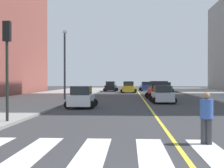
{
  "coord_description": "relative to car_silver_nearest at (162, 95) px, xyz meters",
  "views": [
    {
      "loc": [
        -1.58,
        -5.35,
        2.18
      ],
      "look_at": [
        -3.18,
        22.39,
        1.85
      ],
      "focal_mm": 49.3,
      "sensor_mm": 36.0,
      "label": 1
    }
  ],
  "objects": [
    {
      "name": "car_red_fourth",
      "position": [
        0.2,
        5.95,
        0.19
      ],
      "size": [
        3.08,
        4.79,
        2.1
      ],
      "rotation": [
        0.0,
        0.0,
        3.19
      ],
      "color": "red",
      "rests_on": "ground"
    },
    {
      "name": "car_green_second",
      "position": [
        3.73,
        29.11,
        0.07
      ],
      "size": [
        2.65,
        4.15,
        1.83
      ],
      "rotation": [
        0.0,
        0.0,
        3.18
      ],
      "color": "#236B42",
      "rests_on": "ground"
    },
    {
      "name": "pedestrian_crossing",
      "position": [
        -0.52,
        -19.07,
        0.19
      ],
      "size": [
        0.44,
        0.44,
        1.78
      ],
      "rotation": [
        0.0,
        0.0,
        5.82
      ],
      "color": "#38383D",
      "rests_on": "ground"
    },
    {
      "name": "car_silver_nearest",
      "position": [
        0.0,
        0.0,
        0.0
      ],
      "size": [
        2.45,
        3.84,
        1.69
      ],
      "rotation": [
        0.0,
        0.0,
        3.18
      ],
      "color": "#B7B7BC",
      "rests_on": "ground"
    },
    {
      "name": "sidewalk_kerb_west",
      "position": [
        -13.75,
        -4.29,
        -0.71
      ],
      "size": [
        10.0,
        120.0,
        0.15
      ],
      "primitive_type": "cube",
      "color": "gray",
      "rests_on": "ground"
    },
    {
      "name": "car_black_sixth",
      "position": [
        -6.87,
        30.99,
        0.13
      ],
      "size": [
        2.88,
        4.5,
        1.97
      ],
      "rotation": [
        0.0,
        0.0,
        -0.04
      ],
      "color": "black",
      "rests_on": "ground"
    },
    {
      "name": "street_lamp",
      "position": [
        -10.03,
        2.6,
        3.72
      ],
      "size": [
        0.44,
        0.44,
        7.39
      ],
      "color": "#38383D",
      "rests_on": "sidewalk_kerb_west"
    },
    {
      "name": "traffic_light_far_corner",
      "position": [
        -9.23,
        -14.67,
        2.85
      ],
      "size": [
        0.36,
        0.41,
        4.97
      ],
      "color": "black",
      "rests_on": "sidewalk_kerb_west"
    },
    {
      "name": "car_blue_seventh",
      "position": [
        0.2,
        34.92,
        0.1
      ],
      "size": [
        2.76,
        4.32,
        1.9
      ],
      "rotation": [
        0.0,
        0.0,
        3.18
      ],
      "color": "#2D479E",
      "rests_on": "ground"
    },
    {
      "name": "crosswalk_paint",
      "position": [
        -1.55,
        -20.29,
        -0.78
      ],
      "size": [
        13.5,
        4.0,
        0.01
      ],
      "color": "silver",
      "rests_on": "ground"
    },
    {
      "name": "car_white_third",
      "position": [
        -6.96,
        -5.38,
        0.02
      ],
      "size": [
        2.46,
        3.9,
        1.73
      ],
      "rotation": [
        0.0,
        0.0,
        0.02
      ],
      "color": "silver",
      "rests_on": "ground"
    },
    {
      "name": "car_yellow_fifth",
      "position": [
        -3.29,
        24.06,
        0.15
      ],
      "size": [
        2.91,
        4.56,
        2.01
      ],
      "rotation": [
        0.0,
        0.0,
        -0.04
      ],
      "color": "gold",
      "rests_on": "ground"
    },
    {
      "name": "lane_divider_paint",
      "position": [
        -1.55,
        15.71,
        -0.78
      ],
      "size": [
        0.16,
        80.0,
        0.01
      ],
      "primitive_type": "cube",
      "color": "yellow",
      "rests_on": "ground"
    }
  ]
}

